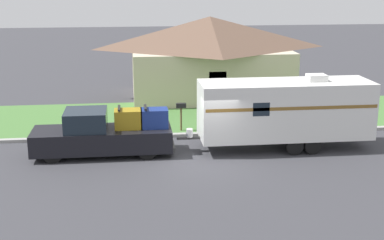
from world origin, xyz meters
TOP-DOWN VIEW (x-y plane):
  - ground_plane at (0.00, 0.00)m, footprint 120.00×120.00m
  - curb_strip at (0.00, 3.75)m, footprint 80.00×0.30m
  - lawn_strip at (0.00, 7.40)m, footprint 80.00×7.00m
  - house_across_street at (1.84, 12.27)m, footprint 10.26×6.85m
  - pickup_truck at (-4.28, 1.49)m, footprint 5.93×1.95m
  - travel_trailer at (3.54, 1.49)m, footprint 8.44×2.26m
  - mailbox at (-0.69, 4.66)m, footprint 0.48×0.20m

SIDE VIEW (x-z plane):
  - ground_plane at x=0.00m, z-range 0.00..0.00m
  - lawn_strip at x=0.00m, z-range 0.00..0.03m
  - curb_strip at x=0.00m, z-range 0.00..0.14m
  - pickup_truck at x=-4.28m, z-range -0.13..1.92m
  - mailbox at x=-0.69m, z-range 0.37..1.76m
  - travel_trailer at x=3.54m, z-range 0.12..3.38m
  - house_across_street at x=1.84m, z-range 0.09..5.04m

